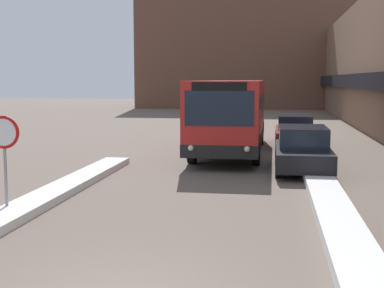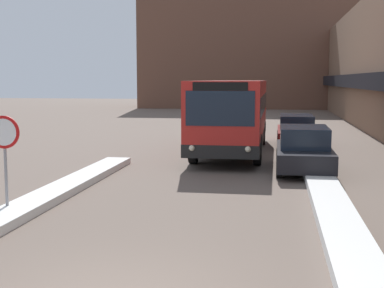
# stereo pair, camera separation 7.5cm
# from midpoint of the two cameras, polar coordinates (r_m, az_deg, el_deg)

# --- Properties ---
(building_backdrop_far) EXTENTS (26.00, 8.00, 13.77)m
(building_backdrop_far) POSITION_cam_midpoint_polar(r_m,az_deg,el_deg) (61.58, 7.05, 10.30)
(building_backdrop_far) COLOR brown
(building_backdrop_far) RESTS_ON ground_plane
(snow_bank_left) EXTENTS (0.90, 15.40, 0.22)m
(snow_bank_left) POSITION_cam_midpoint_polar(r_m,az_deg,el_deg) (13.31, -17.28, -6.55)
(snow_bank_left) COLOR silver
(snow_bank_left) RESTS_ON ground_plane
(snow_bank_right) EXTENTS (0.90, 14.90, 0.25)m
(snow_bank_right) POSITION_cam_midpoint_polar(r_m,az_deg,el_deg) (13.53, 14.74, -6.18)
(snow_bank_right) COLOR silver
(snow_bank_right) RESTS_ON ground_plane
(city_bus) EXTENTS (2.67, 10.36, 3.09)m
(city_bus) POSITION_cam_midpoint_polar(r_m,az_deg,el_deg) (22.91, 4.43, 3.28)
(city_bus) COLOR red
(city_bus) RESTS_ON ground_plane
(parked_car_front) EXTENTS (1.85, 4.48, 1.53)m
(parked_car_front) POSITION_cam_midpoint_polar(r_m,az_deg,el_deg) (18.71, 11.96, -0.57)
(parked_car_front) COLOR black
(parked_car_front) RESTS_ON ground_plane
(parked_car_middle) EXTENTS (1.80, 4.79, 1.46)m
(parked_car_middle) POSITION_cam_midpoint_polar(r_m,az_deg,el_deg) (26.01, 11.15, 1.43)
(parked_car_middle) COLOR maroon
(parked_car_middle) RESTS_ON ground_plane
(stop_sign) EXTENTS (0.76, 0.08, 2.32)m
(stop_sign) POSITION_cam_midpoint_polar(r_m,az_deg,el_deg) (12.97, -19.23, 0.08)
(stop_sign) COLOR gray
(stop_sign) RESTS_ON ground_plane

